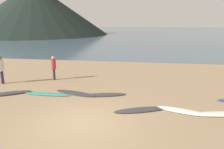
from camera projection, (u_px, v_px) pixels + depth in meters
name	position (u px, v px, depth m)	size (l,w,h in m)	color
ground_plane	(117.00, 70.00, 18.19)	(120.00, 120.00, 0.20)	#997C5B
ocean_water	(140.00, 32.00, 68.97)	(140.00, 100.00, 0.01)	#475B6B
headland_hill	(35.00, 9.00, 58.41)	(37.59, 37.59, 12.82)	black
surfboard_1	(5.00, 94.00, 11.81)	(2.61, 0.60, 0.09)	#333338
surfboard_2	(47.00, 94.00, 11.79)	(2.48, 0.46, 0.07)	teal
surfboard_3	(76.00, 93.00, 11.92)	(2.45, 0.56, 0.08)	#333338
surfboard_4	(104.00, 95.00, 11.70)	(2.23, 0.58, 0.06)	#333338
surfboard_5	(141.00, 110.00, 9.75)	(2.38, 0.58, 0.07)	#333338
surfboard_6	(182.00, 111.00, 9.59)	(2.24, 0.55, 0.08)	white
surfboard_7	(220.00, 114.00, 9.28)	(2.11, 0.52, 0.09)	silver
person_0	(1.00, 67.00, 13.63)	(0.34, 0.34, 1.71)	#2D2D38
person_1	(54.00, 66.00, 14.55)	(0.31, 0.31, 1.54)	#2D2D38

